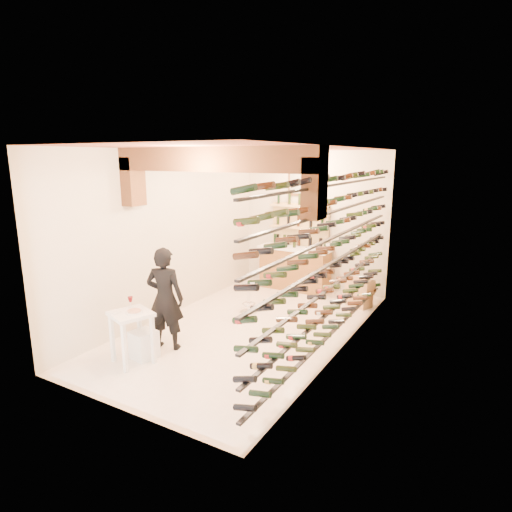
{
  "coord_description": "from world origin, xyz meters",
  "views": [
    {
      "loc": [
        3.8,
        -6.31,
        3.05
      ],
      "look_at": [
        0.0,
        0.3,
        1.3
      ],
      "focal_mm": 30.24,
      "sensor_mm": 36.0,
      "label": 1
    }
  ],
  "objects_px": {
    "wine_rack": "(331,255)",
    "chrome_barstool": "(249,294)",
    "white_stool": "(144,345)",
    "crate_lower": "(359,300)",
    "back_counter": "(295,267)",
    "tasting_table": "(131,321)",
    "person": "(165,299)"
  },
  "relations": [
    {
      "from": "tasting_table",
      "to": "crate_lower",
      "type": "height_order",
      "value": "tasting_table"
    },
    {
      "from": "person",
      "to": "chrome_barstool",
      "type": "bearing_deg",
      "value": -117.01
    },
    {
      "from": "tasting_table",
      "to": "chrome_barstool",
      "type": "bearing_deg",
      "value": 101.31
    },
    {
      "from": "tasting_table",
      "to": "person",
      "type": "bearing_deg",
      "value": 102.14
    },
    {
      "from": "back_counter",
      "to": "crate_lower",
      "type": "xyz_separation_m",
      "value": [
        1.7,
        -0.45,
        -0.4
      ]
    },
    {
      "from": "back_counter",
      "to": "crate_lower",
      "type": "bearing_deg",
      "value": -14.77
    },
    {
      "from": "white_stool",
      "to": "person",
      "type": "relative_size",
      "value": 0.26
    },
    {
      "from": "person",
      "to": "chrome_barstool",
      "type": "relative_size",
      "value": 2.51
    },
    {
      "from": "white_stool",
      "to": "person",
      "type": "xyz_separation_m",
      "value": [
        0.06,
        0.46,
        0.62
      ]
    },
    {
      "from": "tasting_table",
      "to": "crate_lower",
      "type": "xyz_separation_m",
      "value": [
        2.23,
        4.19,
        -0.52
      ]
    },
    {
      "from": "tasting_table",
      "to": "chrome_barstool",
      "type": "relative_size",
      "value": 1.45
    },
    {
      "from": "wine_rack",
      "to": "chrome_barstool",
      "type": "height_order",
      "value": "wine_rack"
    },
    {
      "from": "back_counter",
      "to": "tasting_table",
      "type": "distance_m",
      "value": 4.67
    },
    {
      "from": "chrome_barstool",
      "to": "crate_lower",
      "type": "bearing_deg",
      "value": 39.44
    },
    {
      "from": "wine_rack",
      "to": "person",
      "type": "relative_size",
      "value": 3.39
    },
    {
      "from": "wine_rack",
      "to": "tasting_table",
      "type": "distance_m",
      "value": 3.22
    },
    {
      "from": "white_stool",
      "to": "person",
      "type": "distance_m",
      "value": 0.78
    },
    {
      "from": "crate_lower",
      "to": "chrome_barstool",
      "type": "bearing_deg",
      "value": -140.56
    },
    {
      "from": "back_counter",
      "to": "wine_rack",
      "type": "bearing_deg",
      "value": -55.34
    },
    {
      "from": "chrome_barstool",
      "to": "white_stool",
      "type": "bearing_deg",
      "value": -98.72
    },
    {
      "from": "wine_rack",
      "to": "person",
      "type": "distance_m",
      "value": 2.73
    },
    {
      "from": "white_stool",
      "to": "back_counter",
      "type": "bearing_deg",
      "value": 83.66
    },
    {
      "from": "back_counter",
      "to": "white_stool",
      "type": "relative_size",
      "value": 3.88
    },
    {
      "from": "person",
      "to": "crate_lower",
      "type": "height_order",
      "value": "person"
    },
    {
      "from": "wine_rack",
      "to": "chrome_barstool",
      "type": "bearing_deg",
      "value": 159.83
    },
    {
      "from": "tasting_table",
      "to": "chrome_barstool",
      "type": "height_order",
      "value": "tasting_table"
    },
    {
      "from": "crate_lower",
      "to": "person",
      "type": "bearing_deg",
      "value": -121.12
    },
    {
      "from": "wine_rack",
      "to": "person",
      "type": "xyz_separation_m",
      "value": [
        -2.27,
        -1.34,
        -0.71
      ]
    },
    {
      "from": "white_stool",
      "to": "chrome_barstool",
      "type": "bearing_deg",
      "value": 81.28
    },
    {
      "from": "wine_rack",
      "to": "back_counter",
      "type": "bearing_deg",
      "value": 124.66
    },
    {
      "from": "white_stool",
      "to": "crate_lower",
      "type": "height_order",
      "value": "white_stool"
    },
    {
      "from": "crate_lower",
      "to": "back_counter",
      "type": "bearing_deg",
      "value": 165.23
    }
  ]
}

